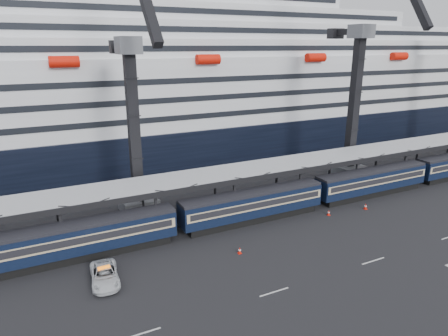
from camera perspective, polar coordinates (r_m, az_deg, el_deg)
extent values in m
plane|color=black|center=(48.06, 18.74, -9.77)|extent=(260.00, 260.00, 0.00)
cube|color=beige|center=(33.46, -11.68, -22.15)|extent=(3.00, 0.15, 0.02)
cube|color=beige|center=(37.41, 7.18, -17.16)|extent=(3.00, 0.15, 0.02)
cube|color=beige|center=(44.35, 20.54, -12.32)|extent=(3.00, 0.15, 0.02)
cube|color=black|center=(44.62, -19.09, -11.33)|extent=(17.48, 2.40, 0.90)
cube|color=black|center=(43.82, -19.32, -9.25)|extent=(19.00, 2.80, 2.70)
cube|color=tan|center=(43.69, -19.36, -8.90)|extent=(18.62, 2.92, 1.05)
cube|color=black|center=(43.67, -19.37, -8.84)|extent=(17.86, 2.98, 0.70)
cube|color=black|center=(43.20, -19.52, -7.46)|extent=(19.00, 2.50, 0.35)
cube|color=black|center=(50.37, 4.12, -7.00)|extent=(17.48, 2.40, 0.90)
cube|color=black|center=(49.66, 4.17, -5.10)|extent=(19.00, 2.80, 2.70)
cube|color=tan|center=(49.55, 4.17, -4.78)|extent=(18.62, 2.92, 1.05)
cube|color=black|center=(49.53, 4.17, -4.73)|extent=(17.86, 2.98, 0.70)
cube|color=black|center=(49.11, 4.20, -3.48)|extent=(19.00, 2.50, 0.35)
cube|color=black|center=(62.32, 20.21, -3.23)|extent=(17.48, 2.40, 0.90)
cube|color=black|center=(61.74, 20.38, -1.66)|extent=(19.00, 2.80, 2.70)
cube|color=tan|center=(61.65, 20.41, -1.39)|extent=(18.62, 2.92, 1.05)
cube|color=black|center=(61.64, 20.42, -1.35)|extent=(17.86, 2.98, 0.70)
cube|color=black|center=(61.31, 20.53, -0.33)|extent=(19.00, 2.50, 0.35)
cube|color=#9FA1A7|center=(55.96, 9.22, 0.72)|extent=(130.00, 6.00, 0.25)
cube|color=black|center=(53.76, 11.06, -0.40)|extent=(130.00, 0.25, 0.70)
cube|color=black|center=(58.40, 7.51, 1.18)|extent=(130.00, 0.25, 0.70)
cube|color=black|center=(44.60, -22.15, -8.46)|extent=(0.25, 0.25, 5.40)
cube|color=black|center=(49.75, -22.74, -5.86)|extent=(0.25, 0.25, 5.40)
cube|color=black|center=(46.06, -9.66, -6.54)|extent=(0.25, 0.25, 5.40)
cube|color=black|center=(51.07, -11.53, -4.23)|extent=(0.25, 0.25, 5.40)
cube|color=black|center=(49.55, 1.47, -4.55)|extent=(0.25, 0.25, 5.40)
cube|color=black|center=(54.23, -1.30, -2.59)|extent=(0.25, 0.25, 5.40)
cube|color=black|center=(54.66, 10.79, -2.74)|extent=(0.25, 0.25, 5.40)
cube|color=black|center=(58.94, 7.53, -1.11)|extent=(0.25, 0.25, 5.40)
cube|color=black|center=(61.00, 18.32, -1.22)|extent=(0.25, 0.25, 5.40)
cube|color=black|center=(64.87, 14.89, 0.16)|extent=(0.25, 0.25, 5.40)
cube|color=black|center=(68.22, 24.34, 0.01)|extent=(0.25, 0.25, 5.40)
cube|color=black|center=(71.70, 20.94, 1.19)|extent=(0.25, 0.25, 5.40)
cube|color=black|center=(76.07, 29.17, 1.00)|extent=(0.25, 0.25, 5.40)
cube|color=black|center=(79.21, 25.90, 2.03)|extent=(0.25, 0.25, 5.40)
cube|color=black|center=(83.66, -3.64, 5.03)|extent=(200.00, 28.00, 7.00)
cube|color=silver|center=(82.19, -3.77, 11.52)|extent=(190.00, 26.88, 12.00)
cube|color=silver|center=(81.80, -3.88, 16.75)|extent=(160.00, 24.64, 3.00)
cube|color=black|center=(70.56, 0.18, 16.73)|extent=(153.60, 0.12, 0.90)
cube|color=silver|center=(81.84, -3.92, 18.85)|extent=(124.00, 21.84, 3.00)
cube|color=black|center=(71.85, -0.34, 19.13)|extent=(119.04, 0.12, 0.90)
cube|color=silver|center=(81.98, -3.97, 20.95)|extent=(90.00, 19.04, 3.00)
cube|color=black|center=(73.28, -0.87, 21.44)|extent=(86.40, 0.12, 0.90)
cylinder|color=red|center=(61.69, -21.88, 13.91)|extent=(4.00, 1.60, 1.60)
cylinder|color=red|center=(67.37, -2.31, 15.25)|extent=(4.00, 1.60, 1.60)
cylinder|color=red|center=(78.99, 12.94, 15.13)|extent=(4.00, 1.60, 1.60)
cylinder|color=red|center=(94.38, 23.72, 14.42)|extent=(4.00, 1.60, 1.60)
cube|color=#51545A|center=(53.68, -12.05, -5.14)|extent=(4.50, 4.50, 2.00)
cube|color=black|center=(50.81, -12.75, 5.36)|extent=(1.30, 1.30, 18.00)
cube|color=#51545A|center=(49.81, -13.53, 16.68)|extent=(2.60, 3.20, 2.00)
cube|color=black|center=(52.26, -14.20, 16.64)|extent=(0.90, 5.04, 0.90)
cube|color=black|center=(54.72, -14.80, 16.39)|extent=(2.20, 1.60, 1.60)
cube|color=#51545A|center=(69.47, 17.26, -0.39)|extent=(4.50, 4.50, 2.00)
cube|color=black|center=(67.14, 18.09, 8.60)|extent=(1.30, 1.30, 20.00)
cube|color=#51545A|center=(66.56, 19.00, 17.98)|extent=(2.60, 3.20, 2.00)
cube|color=black|center=(68.58, 17.28, 18.08)|extent=(0.90, 5.60, 0.90)
cube|color=black|center=(70.65, 15.64, 18.00)|extent=(2.20, 1.60, 1.60)
imported|color=silver|center=(39.60, -16.68, -14.46)|extent=(2.95, 5.50, 1.47)
cube|color=red|center=(43.03, 2.25, -12.07)|extent=(0.38, 0.38, 0.04)
cone|color=red|center=(42.85, 2.25, -11.63)|extent=(0.32, 0.32, 0.71)
cylinder|color=white|center=(42.85, 2.25, -11.63)|extent=(0.27, 0.27, 0.12)
cube|color=red|center=(53.59, 14.70, -6.52)|extent=(0.37, 0.37, 0.04)
cone|color=red|center=(53.45, 14.73, -6.15)|extent=(0.31, 0.31, 0.70)
cylinder|color=white|center=(53.45, 14.73, -6.15)|extent=(0.26, 0.26, 0.12)
cube|color=red|center=(56.92, 19.54, -5.54)|extent=(0.42, 0.42, 0.04)
cone|color=red|center=(56.77, 19.58, -5.15)|extent=(0.35, 0.35, 0.79)
cylinder|color=white|center=(56.77, 19.58, -5.15)|extent=(0.30, 0.30, 0.13)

